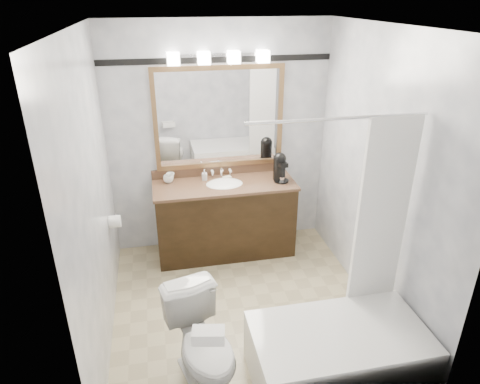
{
  "coord_description": "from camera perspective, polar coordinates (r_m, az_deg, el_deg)",
  "views": [
    {
      "loc": [
        -0.68,
        -3.14,
        2.71
      ],
      "look_at": [
        0.04,
        0.35,
        1.05
      ],
      "focal_mm": 32.0,
      "sensor_mm": 36.0,
      "label": 1
    }
  ],
  "objects": [
    {
      "name": "vanity_light_bar",
      "position": [
        4.46,
        -2.84,
        17.52
      ],
      "size": [
        1.02,
        0.14,
        0.12
      ],
      "color": "silver",
      "rests_on": "room"
    },
    {
      "name": "bathtub",
      "position": [
        3.53,
        13.18,
        -19.38
      ],
      "size": [
        1.3,
        0.75,
        1.96
      ],
      "color": "white",
      "rests_on": "ground"
    },
    {
      "name": "toilet",
      "position": [
        3.33,
        -4.85,
        -19.68
      ],
      "size": [
        0.59,
        0.82,
        0.75
      ],
      "primitive_type": "imported",
      "rotation": [
        0.0,
        0.0,
        0.26
      ],
      "color": "white",
      "rests_on": "ground"
    },
    {
      "name": "soap_bar",
      "position": [
        4.71,
        -1.76,
        1.91
      ],
      "size": [
        0.1,
        0.08,
        0.03
      ],
      "primitive_type": "cube",
      "rotation": [
        0.0,
        0.0,
        0.36
      ],
      "color": "beige",
      "rests_on": "vanity"
    },
    {
      "name": "tp_roll",
      "position": [
        4.33,
        -16.34,
        -3.8
      ],
      "size": [
        0.11,
        0.12,
        0.12
      ],
      "primitive_type": "cylinder",
      "rotation": [
        0.0,
        1.57,
        0.0
      ],
      "color": "white",
      "rests_on": "room"
    },
    {
      "name": "accent_stripe",
      "position": [
        4.53,
        -2.97,
        17.21
      ],
      "size": [
        2.4,
        0.01,
        0.06
      ],
      "primitive_type": "cube",
      "color": "black",
      "rests_on": "room"
    },
    {
      "name": "cup_left",
      "position": [
        4.67,
        -9.52,
        1.72
      ],
      "size": [
        0.13,
        0.13,
        0.08
      ],
      "primitive_type": "imported",
      "rotation": [
        0.0,
        0.0,
        0.28
      ],
      "color": "white",
      "rests_on": "vanity"
    },
    {
      "name": "room",
      "position": [
        3.53,
        0.58,
        0.55
      ],
      "size": [
        2.42,
        2.62,
        2.52
      ],
      "color": "tan",
      "rests_on": "ground"
    },
    {
      "name": "vanity",
      "position": [
        4.78,
        -2.02,
        -3.34
      ],
      "size": [
        1.53,
        0.58,
        0.97
      ],
      "color": "black",
      "rests_on": "ground"
    },
    {
      "name": "mirror",
      "position": [
        4.63,
        -2.78,
        9.82
      ],
      "size": [
        1.4,
        0.04,
        1.1
      ],
      "color": "olive",
      "rests_on": "room"
    },
    {
      "name": "soap_bottle_a",
      "position": [
        4.69,
        -4.76,
        2.3
      ],
      "size": [
        0.06,
        0.06,
        0.12
      ],
      "primitive_type": "imported",
      "rotation": [
        0.0,
        0.0,
        -0.21
      ],
      "color": "white",
      "rests_on": "vanity"
    },
    {
      "name": "tissue_box",
      "position": [
        2.79,
        -4.24,
        -18.51
      ],
      "size": [
        0.22,
        0.15,
        0.08
      ],
      "primitive_type": "cube",
      "rotation": [
        0.0,
        0.0,
        -0.2
      ],
      "color": "white",
      "rests_on": "toilet"
    },
    {
      "name": "cup_right",
      "position": [
        4.73,
        -9.26,
        2.03
      ],
      "size": [
        0.09,
        0.09,
        0.08
      ],
      "primitive_type": "imported",
      "rotation": [
        0.0,
        0.0,
        -0.04
      ],
      "color": "white",
      "rests_on": "vanity"
    },
    {
      "name": "coffee_maker",
      "position": [
        4.65,
        5.33,
        3.44
      ],
      "size": [
        0.16,
        0.2,
        0.31
      ],
      "rotation": [
        0.0,
        0.0,
        0.18
      ],
      "color": "black",
      "rests_on": "vanity"
    }
  ]
}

